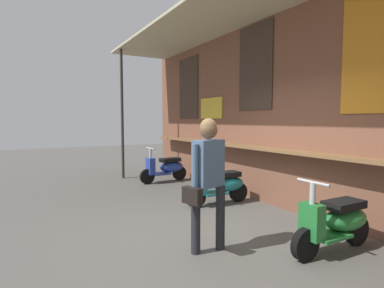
{
  "coord_description": "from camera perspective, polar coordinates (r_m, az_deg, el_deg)",
  "views": [
    {
      "loc": [
        3.73,
        -2.46,
        1.69
      ],
      "look_at": [
        -2.12,
        0.89,
        1.17
      ],
      "focal_mm": 28.58,
      "sensor_mm": 36.0,
      "label": 1
    }
  ],
  "objects": [
    {
      "name": "scooter_green",
      "position": [
        4.48,
        25.47,
        -12.96
      ],
      "size": [
        0.46,
        1.4,
        0.97
      ],
      "rotation": [
        0.0,
        0.0,
        -1.59
      ],
      "color": "#237533",
      "rests_on": "ground_plane"
    },
    {
      "name": "market_stall_facade",
      "position": [
        5.76,
        19.86,
        8.0
      ],
      "size": [
        11.83,
        2.05,
        3.8
      ],
      "color": "brown",
      "rests_on": "ground_plane"
    },
    {
      "name": "scooter_blue",
      "position": [
        8.49,
        -4.8,
        -4.43
      ],
      "size": [
        0.48,
        1.4,
        0.97
      ],
      "rotation": [
        0.0,
        0.0,
        -1.51
      ],
      "color": "#233D9E",
      "rests_on": "ground_plane"
    },
    {
      "name": "ground_plane",
      "position": [
        4.78,
        3.5,
        -16.33
      ],
      "size": [
        33.13,
        33.13,
        0.0
      ],
      "primitive_type": "plane",
      "color": "#56544F"
    },
    {
      "name": "scooter_teal",
      "position": [
        6.25,
        5.49,
        -7.63
      ],
      "size": [
        0.47,
        1.4,
        0.97
      ],
      "rotation": [
        0.0,
        0.0,
        -1.62
      ],
      "color": "#197075",
      "rests_on": "ground_plane"
    },
    {
      "name": "shopper_with_handbag",
      "position": [
        3.89,
        2.94,
        -5.01
      ],
      "size": [
        0.41,
        0.67,
        1.72
      ],
      "rotation": [
        0.0,
        0.0,
        0.3
      ],
      "color": "#232328",
      "rests_on": "ground_plane"
    }
  ]
}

